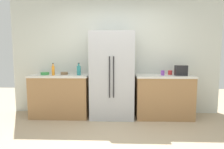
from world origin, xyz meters
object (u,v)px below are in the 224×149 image
object	(u,v)px
bottle_b	(79,70)
bowl_b	(45,73)
cup_a	(163,73)
cup_b	(178,72)
toaster	(181,70)
bottle_a	(53,70)
cup_c	(170,73)
refrigerator	(112,75)
bowl_a	(64,73)

from	to	relation	value
bottle_b	bowl_b	world-z (taller)	bottle_b
cup_a	cup_b	size ratio (longest dim) A/B	1.03
toaster	cup_a	distance (m)	0.38
bottle_b	cup_a	size ratio (longest dim) A/B	2.54
bottle_b	cup_a	world-z (taller)	bottle_b
cup_a	bowl_b	bearing A→B (deg)	179.72
bottle_b	cup_a	xyz separation A→B (m)	(1.78, 0.01, -0.05)
toaster	bottle_a	world-z (taller)	bottle_a
cup_c	bottle_a	bearing A→B (deg)	-175.03
toaster	cup_b	world-z (taller)	toaster
refrigerator	cup_b	distance (m)	1.47
refrigerator	toaster	xyz separation A→B (m)	(1.45, -0.04, 0.11)
bowl_a	bowl_b	world-z (taller)	same
bottle_a	cup_b	xyz separation A→B (m)	(2.70, 0.29, -0.06)
bottle_a	cup_c	size ratio (longest dim) A/B	2.77
bottle_a	bowl_a	bearing A→B (deg)	33.82
bottle_a	cup_a	bearing A→B (deg)	1.92
toaster	bottle_a	xyz separation A→B (m)	(-2.69, -0.06, -0.00)
toaster	cup_a	xyz separation A→B (m)	(-0.37, 0.02, -0.06)
refrigerator	cup_a	xyz separation A→B (m)	(1.07, -0.02, 0.06)
cup_a	cup_b	distance (m)	0.44
bowl_b	bottle_b	bearing A→B (deg)	-1.76
toaster	cup_c	xyz separation A→B (m)	(-0.18, 0.16, -0.06)
refrigerator	bowl_a	size ratio (longest dim) A/B	11.65
refrigerator	cup_a	world-z (taller)	refrigerator
toaster	bottle_b	size ratio (longest dim) A/B	0.92
toaster	bowl_b	distance (m)	2.91
toaster	bowl_a	distance (m)	2.50
bottle_a	bowl_a	xyz separation A→B (m)	(0.20, 0.13, -0.08)
cup_b	cup_c	world-z (taller)	cup_b
toaster	cup_b	xyz separation A→B (m)	(0.01, 0.23, -0.06)
bowl_a	refrigerator	bearing A→B (deg)	-1.77
cup_a	bowl_a	size ratio (longest dim) A/B	0.66
cup_c	cup_b	bearing A→B (deg)	19.49
bottle_b	cup_a	bearing A→B (deg)	0.34
bottle_b	cup_c	world-z (taller)	bottle_b
bottle_a	bowl_b	distance (m)	0.25
refrigerator	bowl_a	bearing A→B (deg)	178.23
bowl_b	refrigerator	bearing A→B (deg)	0.36
bowl_a	toaster	bearing A→B (deg)	-1.73
bottle_b	cup_b	xyz separation A→B (m)	(2.17, 0.22, -0.06)
refrigerator	bottle_b	size ratio (longest dim) A/B	6.97
toaster	cup_b	size ratio (longest dim) A/B	2.39
cup_c	bowl_a	bearing A→B (deg)	-177.85
toaster	bowl_b	bearing A→B (deg)	179.34
toaster	bottle_a	distance (m)	2.69
cup_a	cup_c	world-z (taller)	cup_a
refrigerator	bottle_a	distance (m)	1.25
refrigerator	cup_c	distance (m)	1.27
cup_a	bottle_a	bearing A→B (deg)	-178.08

